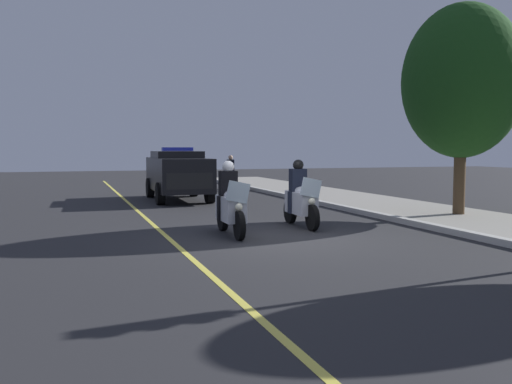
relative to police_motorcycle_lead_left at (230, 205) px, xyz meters
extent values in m
plane|color=#28282B|center=(0.86, 0.98, -0.70)|extent=(80.00, 80.00, 0.00)
cube|color=#B7B5AD|center=(0.86, 4.95, -0.62)|extent=(48.00, 0.24, 0.15)
cube|color=gray|center=(0.86, 6.85, -0.65)|extent=(48.00, 3.60, 0.10)
cube|color=#E0D14C|center=(0.86, -1.44, -0.70)|extent=(48.00, 0.12, 0.01)
cylinder|color=black|center=(0.76, -0.02, -0.38)|extent=(0.64, 0.14, 0.64)
cylinder|color=black|center=(-0.74, 0.02, -0.38)|extent=(0.64, 0.16, 0.64)
cube|color=silver|center=(0.03, 0.00, -0.08)|extent=(1.21, 0.47, 0.56)
ellipsoid|color=silver|center=(0.08, 0.00, 0.22)|extent=(0.57, 0.33, 0.24)
cube|color=silver|center=(0.66, -0.02, 0.35)|extent=(0.07, 0.56, 0.53)
sphere|color=#F9F4CC|center=(0.72, -0.02, 0.02)|extent=(0.17, 0.17, 0.17)
sphere|color=red|center=(0.53, -0.17, 0.28)|extent=(0.09, 0.09, 0.09)
sphere|color=#1933F2|center=(0.54, 0.15, 0.28)|extent=(0.09, 0.09, 0.09)
cube|color=black|center=(-0.20, 0.01, 0.48)|extent=(0.29, 0.41, 0.60)
cube|color=black|center=(-0.13, 0.20, -0.08)|extent=(0.18, 0.14, 0.56)
cube|color=black|center=(-0.14, -0.20, -0.08)|extent=(0.18, 0.14, 0.56)
sphere|color=white|center=(-0.18, 0.00, 0.88)|extent=(0.28, 0.28, 0.28)
cylinder|color=black|center=(0.04, 2.06, -0.38)|extent=(0.64, 0.14, 0.64)
cylinder|color=black|center=(-1.46, 2.10, -0.38)|extent=(0.64, 0.16, 0.64)
cube|color=silver|center=(-0.69, 2.08, -0.08)|extent=(1.21, 0.47, 0.56)
ellipsoid|color=silver|center=(-0.64, 2.08, 0.22)|extent=(0.57, 0.33, 0.24)
cube|color=silver|center=(-0.06, 2.06, 0.35)|extent=(0.07, 0.56, 0.53)
sphere|color=#F9F4CC|center=(0.00, 2.06, 0.02)|extent=(0.17, 0.17, 0.17)
sphere|color=red|center=(-0.19, 1.91, 0.28)|extent=(0.09, 0.09, 0.09)
sphere|color=#1933F2|center=(-0.18, 2.23, 0.28)|extent=(0.09, 0.09, 0.09)
cube|color=black|center=(-0.92, 2.08, 0.48)|extent=(0.29, 0.41, 0.60)
cube|color=black|center=(-0.85, 2.28, -0.08)|extent=(0.18, 0.14, 0.56)
cube|color=black|center=(-0.86, 1.88, -0.08)|extent=(0.18, 0.14, 0.56)
sphere|color=black|center=(-0.90, 2.08, 0.88)|extent=(0.28, 0.28, 0.28)
cube|color=black|center=(-8.96, 0.51, 0.32)|extent=(4.95, 2.02, 1.24)
cube|color=black|center=(-9.26, 0.52, 1.02)|extent=(2.44, 1.81, 0.36)
cube|color=#2633D8|center=(-9.06, 0.52, 1.28)|extent=(0.31, 1.21, 0.14)
cube|color=black|center=(-6.56, 0.45, 0.18)|extent=(0.16, 1.62, 0.56)
cylinder|color=black|center=(-7.38, 1.37, -0.30)|extent=(0.81, 0.30, 0.80)
cylinder|color=black|center=(-7.43, -0.43, -0.30)|extent=(0.81, 0.30, 0.80)
cylinder|color=black|center=(-10.48, 1.45, -0.30)|extent=(0.81, 0.30, 0.80)
cylinder|color=black|center=(-10.53, -0.35, -0.30)|extent=(0.81, 0.30, 0.80)
cylinder|color=black|center=(-12.68, 3.88, -0.37)|extent=(0.66, 0.06, 0.66)
cylinder|color=black|center=(-13.78, 3.91, -0.37)|extent=(0.66, 0.06, 0.66)
cube|color=black|center=(-13.23, 3.89, -0.10)|extent=(1.00, 0.09, 0.36)
cube|color=black|center=(-13.28, 3.89, 0.50)|extent=(0.25, 0.33, 0.56)
sphere|color=tan|center=(-13.25, 3.89, 0.88)|extent=(0.22, 0.22, 0.22)
cylinder|color=#4C3823|center=(-1.02, 7.23, 0.63)|extent=(0.34, 0.34, 2.46)
ellipsoid|color=#194216|center=(-1.02, 7.23, 3.23)|extent=(3.41, 3.41, 4.40)
camera|label=1|loc=(12.08, -3.53, 1.29)|focal=38.49mm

